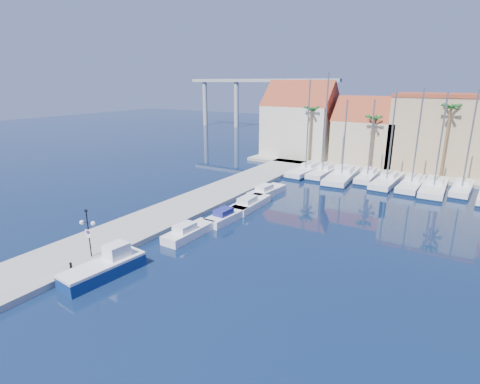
% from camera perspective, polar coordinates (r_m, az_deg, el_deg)
% --- Properties ---
extents(ground, '(260.00, 260.00, 0.00)m').
position_cam_1_polar(ground, '(27.84, -11.48, -13.38)').
color(ground, black).
rests_on(ground, ground).
extents(quay_west, '(6.00, 77.00, 0.50)m').
position_cam_1_polar(quay_west, '(42.46, -7.99, -2.16)').
color(quay_west, gray).
rests_on(quay_west, ground).
extents(shore_north, '(54.00, 16.00, 0.50)m').
position_cam_1_polar(shore_north, '(66.95, 25.20, 3.31)').
color(shore_north, gray).
rests_on(shore_north, ground).
extents(lamp_post, '(1.27, 0.67, 3.90)m').
position_cam_1_polar(lamp_post, '(31.07, -22.18, -4.84)').
color(lamp_post, black).
rests_on(lamp_post, quay_west).
extents(bollard, '(0.18, 0.18, 0.46)m').
position_cam_1_polar(bollard, '(30.62, -24.38, -10.18)').
color(bollard, black).
rests_on(bollard, quay_west).
extents(fishing_boat, '(2.62, 6.30, 2.15)m').
position_cam_1_polar(fishing_boat, '(29.52, -19.83, -10.70)').
color(fishing_boat, navy).
rests_on(fishing_boat, ground).
extents(motorboat_west_0, '(1.91, 5.72, 1.40)m').
position_cam_1_polar(motorboat_west_0, '(34.76, -7.87, -6.00)').
color(motorboat_west_0, white).
rests_on(motorboat_west_0, ground).
extents(motorboat_west_1, '(2.05, 5.62, 1.40)m').
position_cam_1_polar(motorboat_west_1, '(38.35, -2.11, -3.66)').
color(motorboat_west_1, white).
rests_on(motorboat_west_1, ground).
extents(motorboat_west_2, '(2.21, 6.49, 1.40)m').
position_cam_1_polar(motorboat_west_2, '(42.20, 1.48, -1.74)').
color(motorboat_west_2, white).
rests_on(motorboat_west_2, ground).
extents(motorboat_west_3, '(2.47, 6.32, 1.40)m').
position_cam_1_polar(motorboat_west_3, '(47.05, 4.07, 0.15)').
color(motorboat_west_3, white).
rests_on(motorboat_west_3, ground).
extents(sailboat_0, '(3.39, 10.10, 13.98)m').
position_cam_1_polar(sailboat_0, '(58.68, 10.23, 3.33)').
color(sailboat_0, white).
rests_on(sailboat_0, ground).
extents(sailboat_1, '(2.51, 8.95, 14.99)m').
position_cam_1_polar(sailboat_1, '(57.96, 12.63, 3.07)').
color(sailboat_1, white).
rests_on(sailboat_1, ground).
extents(sailboat_2, '(3.98, 12.19, 11.32)m').
position_cam_1_polar(sailboat_2, '(56.67, 15.38, 2.47)').
color(sailboat_2, white).
rests_on(sailboat_2, ground).
extents(sailboat_3, '(2.44, 8.44, 11.41)m').
position_cam_1_polar(sailboat_3, '(57.10, 18.93, 2.31)').
color(sailboat_3, white).
rests_on(sailboat_3, ground).
extents(sailboat_4, '(3.13, 10.03, 12.47)m').
position_cam_1_polar(sailboat_4, '(55.40, 21.56, 1.62)').
color(sailboat_4, white).
rests_on(sailboat_4, ground).
extents(sailboat_5, '(2.92, 9.55, 13.00)m').
position_cam_1_polar(sailboat_5, '(54.89, 24.76, 1.13)').
color(sailboat_5, white).
rests_on(sailboat_5, ground).
extents(sailboat_6, '(2.85, 10.60, 12.48)m').
position_cam_1_polar(sailboat_6, '(54.58, 27.46, 0.67)').
color(sailboat_6, white).
rests_on(sailboat_6, ground).
extents(sailboat_7, '(2.72, 8.27, 12.84)m').
position_cam_1_polar(sailboat_7, '(55.53, 30.75, 0.50)').
color(sailboat_7, white).
rests_on(sailboat_7, ground).
extents(building_0, '(12.30, 9.00, 13.50)m').
position_cam_1_polar(building_0, '(70.04, 9.15, 10.40)').
color(building_0, beige).
rests_on(building_0, shore_north).
extents(building_1, '(10.30, 8.00, 11.00)m').
position_cam_1_polar(building_1, '(66.48, 18.75, 8.36)').
color(building_1, tan).
rests_on(building_1, shore_north).
extents(building_2, '(14.20, 10.20, 11.50)m').
position_cam_1_polar(building_2, '(65.75, 28.44, 8.02)').
color(building_2, tan).
rests_on(building_2, shore_north).
extents(palm_0, '(2.60, 2.60, 10.15)m').
position_cam_1_polar(palm_0, '(63.70, 10.83, 12.04)').
color(palm_0, brown).
rests_on(palm_0, shore_north).
extents(palm_1, '(2.60, 2.60, 9.15)m').
position_cam_1_polar(palm_1, '(60.88, 19.71, 10.30)').
color(palm_1, brown).
rests_on(palm_1, shore_north).
extents(palm_2, '(2.60, 2.60, 11.15)m').
position_cam_1_polar(palm_2, '(59.40, 29.46, 10.86)').
color(palm_2, brown).
rests_on(palm_2, shore_north).
extents(viaduct, '(48.00, 2.20, 14.45)m').
position_cam_1_polar(viaduct, '(114.03, 2.48, 14.74)').
color(viaduct, '#9E9E99').
rests_on(viaduct, ground).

